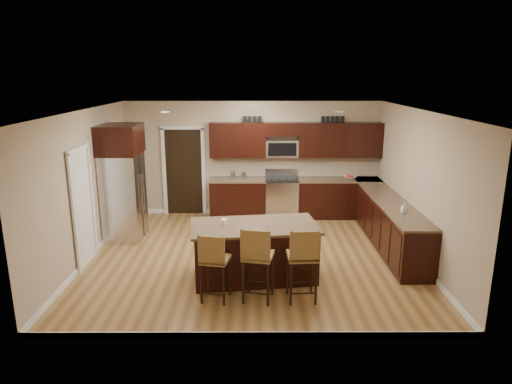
{
  "coord_description": "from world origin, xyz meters",
  "views": [
    {
      "loc": [
        0.04,
        -7.96,
        3.32
      ],
      "look_at": [
        0.07,
        0.4,
        1.14
      ],
      "focal_mm": 32.0,
      "sensor_mm": 36.0,
      "label": 1
    }
  ],
  "objects_px": {
    "range": "(282,197)",
    "stool_left": "(214,260)",
    "stool_right": "(303,257)",
    "refrigerator": "(123,181)",
    "stool_mid": "(257,256)",
    "island": "(255,253)"
  },
  "relations": [
    {
      "from": "stool_mid",
      "to": "stool_right",
      "type": "relative_size",
      "value": 1.01
    },
    {
      "from": "stool_mid",
      "to": "stool_left",
      "type": "bearing_deg",
      "value": -168.44
    },
    {
      "from": "range",
      "to": "stool_left",
      "type": "height_order",
      "value": "range"
    },
    {
      "from": "stool_left",
      "to": "stool_mid",
      "type": "height_order",
      "value": "stool_mid"
    },
    {
      "from": "stool_mid",
      "to": "stool_right",
      "type": "xyz_separation_m",
      "value": [
        0.67,
        -0.0,
        -0.01
      ]
    },
    {
      "from": "range",
      "to": "refrigerator",
      "type": "relative_size",
      "value": 0.47
    },
    {
      "from": "stool_right",
      "to": "refrigerator",
      "type": "xyz_separation_m",
      "value": [
        -3.37,
        2.73,
        0.49
      ]
    },
    {
      "from": "stool_mid",
      "to": "refrigerator",
      "type": "distance_m",
      "value": 3.87
    },
    {
      "from": "refrigerator",
      "to": "stool_left",
      "type": "bearing_deg",
      "value": -52.91
    },
    {
      "from": "stool_left",
      "to": "range",
      "type": "bearing_deg",
      "value": 85.57
    },
    {
      "from": "stool_mid",
      "to": "stool_right",
      "type": "height_order",
      "value": "stool_mid"
    },
    {
      "from": "range",
      "to": "stool_right",
      "type": "relative_size",
      "value": 0.96
    },
    {
      "from": "island",
      "to": "stool_right",
      "type": "relative_size",
      "value": 1.9
    },
    {
      "from": "range",
      "to": "stool_left",
      "type": "xyz_separation_m",
      "value": [
        -1.24,
        -4.18,
        0.2
      ]
    },
    {
      "from": "range",
      "to": "island",
      "type": "height_order",
      "value": "range"
    },
    {
      "from": "range",
      "to": "island",
      "type": "xyz_separation_m",
      "value": [
        -0.64,
        -3.34,
        -0.04
      ]
    },
    {
      "from": "island",
      "to": "stool_right",
      "type": "xyz_separation_m",
      "value": [
        0.71,
        -0.85,
        0.29
      ]
    },
    {
      "from": "stool_left",
      "to": "stool_right",
      "type": "relative_size",
      "value": 0.93
    },
    {
      "from": "stool_right",
      "to": "refrigerator",
      "type": "height_order",
      "value": "refrigerator"
    },
    {
      "from": "stool_right",
      "to": "refrigerator",
      "type": "relative_size",
      "value": 0.49
    },
    {
      "from": "stool_left",
      "to": "refrigerator",
      "type": "distance_m",
      "value": 3.46
    },
    {
      "from": "range",
      "to": "island",
      "type": "relative_size",
      "value": 0.51
    }
  ]
}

